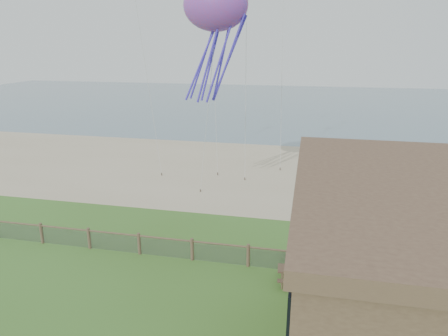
% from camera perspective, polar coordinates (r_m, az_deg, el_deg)
% --- Properties ---
extents(sand_beach, '(72.00, 20.00, 0.02)m').
position_cam_1_polar(sand_beach, '(36.26, 2.63, -0.37)').
color(sand_beach, tan).
rests_on(sand_beach, ground).
extents(ocean, '(160.00, 68.00, 0.02)m').
position_cam_1_polar(ocean, '(79.06, 8.01, 9.17)').
color(ocean, slate).
rests_on(ocean, ground).
extents(chainlink_fence, '(36.20, 0.20, 1.25)m').
position_cam_1_polar(chainlink_fence, '(21.64, -4.56, -11.68)').
color(chainlink_fence, brown).
rests_on(chainlink_fence, ground).
extents(picnic_table, '(2.09, 1.63, 0.84)m').
position_cam_1_polar(picnic_table, '(20.12, 10.60, -14.82)').
color(picnic_table, brown).
rests_on(picnic_table, ground).
extents(octopus_kite, '(4.40, 3.69, 7.74)m').
position_cam_1_polar(octopus_kite, '(25.74, -1.19, 17.82)').
color(octopus_kite, '#EA2556').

